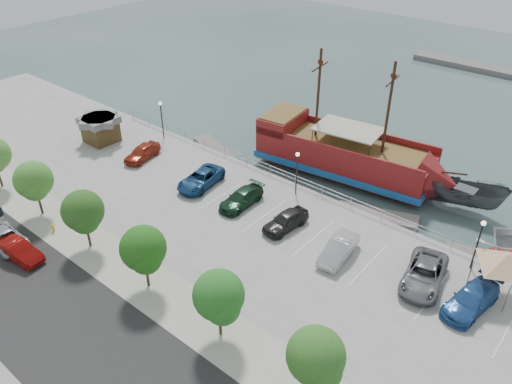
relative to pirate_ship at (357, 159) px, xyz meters
The scene contains 29 objects.
ground 14.32m from the pirate_ship, 98.12° to the right, with size 160.00×160.00×0.00m, color #374B4B.
street 30.10m from the pirate_ship, 93.81° to the right, with size 100.00×8.00×0.04m, color #252324.
sidewalk 24.12m from the pirate_ship, 94.76° to the right, with size 100.00×4.00×0.05m, color #BBB89E.
seawall_railing 6.55m from the pirate_ship, 107.84° to the right, with size 50.00×0.06×1.00m.
pirate_ship is the anchor object (origin of this frame).
patrol_boat 10.35m from the pirate_ship, ahead, with size 2.71×7.19×2.78m, color #404349.
dock_west 15.74m from the pirate_ship, 162.06° to the right, with size 7.03×2.01×0.40m, color gray.
dock_mid 7.18m from the pirate_ship, 44.15° to the right, with size 7.13×2.04×0.41m, color gray.
dock_east 16.02m from the pirate_ship, 17.61° to the right, with size 7.64×2.18×0.44m, color slate.
shed 27.57m from the pirate_ship, 153.50° to the right, with size 3.52×3.52×2.84m.
canopy_tent 18.65m from the pirate_ship, 28.54° to the right, with size 5.73×5.73×3.83m.
street_van 31.96m from the pirate_ship, 118.24° to the right, with size 2.24×4.87×1.35m, color #AEB3B8.
street_sedan 31.09m from the pirate_ship, 114.54° to the right, with size 1.52×4.36×1.44m, color maroon.
fire_hydrant 28.46m from the pirate_ship, 119.31° to the right, with size 0.24×0.24×0.70m.
lamp_post_left 21.44m from the pirate_ship, 159.42° to the right, with size 0.36×0.36×4.28m.
lamp_post_mid 7.97m from the pirate_ship, 104.90° to the right, with size 0.36×0.36×4.28m.
lamp_post_right 15.99m from the pirate_ship, 28.21° to the right, with size 0.36×0.36×4.28m.
tree_b 29.47m from the pirate_ship, 124.98° to the right, with size 3.30×3.20×5.00m.
tree_c 26.11m from the pirate_ship, 112.25° to the right, with size 3.30×3.20×5.00m.
tree_d 24.35m from the pirate_ship, 96.75° to the right, with size 3.30×3.20×5.00m.
tree_e 24.53m from the pirate_ship, 80.23° to the right, with size 3.30×3.20×5.00m.
tree_f 26.63m from the pirate_ship, 65.16° to the right, with size 3.30×3.20×5.00m.
parked_car_a 21.72m from the pirate_ship, 146.15° to the right, with size 1.78×4.42×1.50m, color #9D2C1A.
parked_car_c 15.44m from the pirate_ship, 128.91° to the right, with size 2.43×5.27×1.46m, color navy.
parked_car_d 12.92m from the pirate_ship, 111.08° to the right, with size 1.94×4.77×1.38m, color #163721.
parked_car_e 12.30m from the pirate_ship, 88.14° to the right, with size 1.75×4.36×1.48m, color #252424.
parked_car_f 13.92m from the pirate_ship, 65.75° to the right, with size 1.58×4.54×1.50m, color silver.
parked_car_g 16.44m from the pirate_ship, 43.54° to the right, with size 2.63×5.70×1.58m, color slate.
parked_car_h 19.30m from the pirate_ship, 37.15° to the right, with size 2.09×5.14×1.49m, color #265296.
Camera 1 is at (21.69, -25.45, 24.74)m, focal length 35.00 mm.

